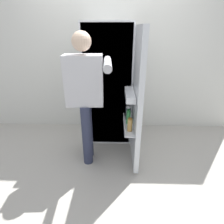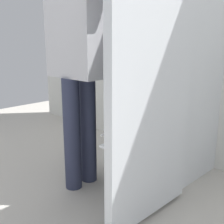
{
  "view_description": "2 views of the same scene",
  "coord_description": "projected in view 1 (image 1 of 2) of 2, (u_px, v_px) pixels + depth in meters",
  "views": [
    {
      "loc": [
        0.12,
        -2.14,
        1.64
      ],
      "look_at": [
        0.07,
        -0.09,
        0.69
      ],
      "focal_mm": 29.29,
      "sensor_mm": 36.0,
      "label": 1
    },
    {
      "loc": [
        1.31,
        -1.33,
        1.07
      ],
      "look_at": [
        0.01,
        -0.05,
        0.6
      ],
      "focal_mm": 45.74,
      "sensor_mm": 36.0,
      "label": 2
    }
  ],
  "objects": [
    {
      "name": "person",
      "position": [
        86.0,
        91.0,
        2.13
      ],
      "size": [
        0.55,
        0.72,
        1.62
      ],
      "color": "#2D334C",
      "rests_on": "ground_plane"
    },
    {
      "name": "refrigerator",
      "position": [
        111.0,
        86.0,
        2.71
      ],
      "size": [
        0.74,
        1.27,
        1.72
      ],
      "color": "silver",
      "rests_on": "ground_plane"
    },
    {
      "name": "kitchen_wall",
      "position": [
        109.0,
        50.0,
        2.89
      ],
      "size": [
        4.4,
        0.1,
        2.64
      ],
      "primitive_type": "cube",
      "color": "silver",
      "rests_on": "ground_plane"
    },
    {
      "name": "ground_plane",
      "position": [
        107.0,
        153.0,
        2.63
      ],
      "size": [
        5.88,
        5.88,
        0.0
      ],
      "primitive_type": "plane",
      "color": "#B7B2A8"
    }
  ]
}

